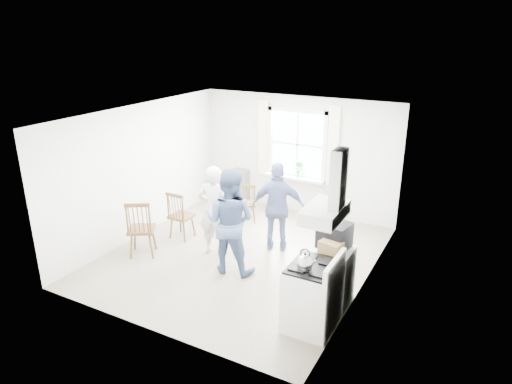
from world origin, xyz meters
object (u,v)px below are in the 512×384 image
object	(u,v)px
person_left	(214,211)
person_right	(278,207)
gas_stove	(312,295)
stereo_stack	(334,235)
windsor_chair_c	(140,223)
windsor_chair_b	(178,211)
person_mid	(230,221)
low_cabinet	(334,276)
windsor_chair_a	(247,199)

from	to	relation	value
person_left	person_right	distance (m)	1.16
gas_stove	person_right	world-z (taller)	person_right
stereo_stack	person_left	distance (m)	2.45
windsor_chair_c	person_left	xyz separation A→B (m)	(1.10, 0.76, 0.18)
gas_stove	windsor_chair_b	distance (m)	3.61
windsor_chair_c	person_right	world-z (taller)	person_right
gas_stove	person_mid	bearing A→B (deg)	156.06
windsor_chair_c	low_cabinet	bearing A→B (deg)	4.14
person_left	person_mid	size ratio (longest dim) A/B	0.93
person_right	low_cabinet	bearing A→B (deg)	120.30
low_cabinet	windsor_chair_a	world-z (taller)	low_cabinet
windsor_chair_a	windsor_chair_c	world-z (taller)	windsor_chair_c
person_mid	windsor_chair_b	bearing A→B (deg)	-27.69
gas_stove	windsor_chair_a	distance (m)	3.70
windsor_chair_a	person_right	size ratio (longest dim) A/B	0.53
low_cabinet	stereo_stack	size ratio (longest dim) A/B	1.85
low_cabinet	person_right	distance (m)	1.97
low_cabinet	person_mid	bearing A→B (deg)	176.88
gas_stove	windsor_chair_a	size ratio (longest dim) A/B	1.26
person_mid	person_right	distance (m)	1.15
windsor_chair_a	windsor_chair_b	bearing A→B (deg)	-120.83
stereo_stack	gas_stove	bearing A→B (deg)	-91.63
windsor_chair_c	person_mid	world-z (taller)	person_mid
windsor_chair_a	windsor_chair_b	distance (m)	1.55
low_cabinet	windsor_chair_a	size ratio (longest dim) A/B	1.01
gas_stove	person_left	distance (m)	2.69
person_left	person_right	world-z (taller)	person_left
stereo_stack	windsor_chair_c	xyz separation A→B (m)	(-3.50, -0.30, -0.43)
windsor_chair_b	person_mid	size ratio (longest dim) A/B	0.54
stereo_stack	windsor_chair_a	world-z (taller)	stereo_stack
person_left	windsor_chair_a	bearing A→B (deg)	-94.89
windsor_chair_c	person_left	bearing A→B (deg)	34.72
gas_stove	person_right	bearing A→B (deg)	127.31
windsor_chair_b	person_left	xyz separation A→B (m)	(0.96, -0.16, 0.25)
stereo_stack	windsor_chair_c	world-z (taller)	stereo_stack
windsor_chair_b	person_mid	distance (m)	1.66
person_left	windsor_chair_b	bearing A→B (deg)	-20.66
stereo_stack	windsor_chair_a	xyz separation A→B (m)	(-2.57, 1.95, -0.55)
low_cabinet	person_left	distance (m)	2.53
person_left	person_right	size ratio (longest dim) A/B	1.00
gas_stove	windsor_chair_a	xyz separation A→B (m)	(-2.54, 2.69, 0.06)
gas_stove	low_cabinet	size ratio (longest dim) A/B	1.24
person_mid	person_right	xyz separation A→B (m)	(0.36, 1.09, -0.07)
windsor_chair_b	windsor_chair_c	world-z (taller)	windsor_chair_c
gas_stove	person_left	xyz separation A→B (m)	(-2.38, 1.20, 0.36)
windsor_chair_a	person_left	distance (m)	1.53
windsor_chair_c	person_right	size ratio (longest dim) A/B	0.65
windsor_chair_c	person_left	distance (m)	1.35
low_cabinet	windsor_chair_c	bearing A→B (deg)	-175.86
stereo_stack	windsor_chair_b	distance (m)	3.45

